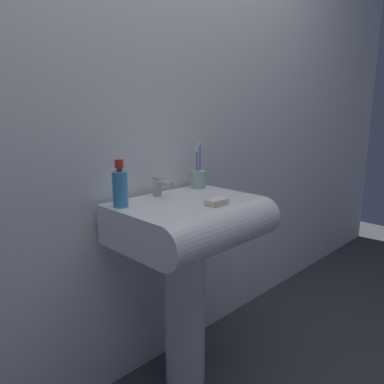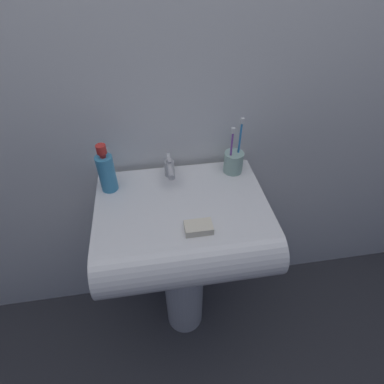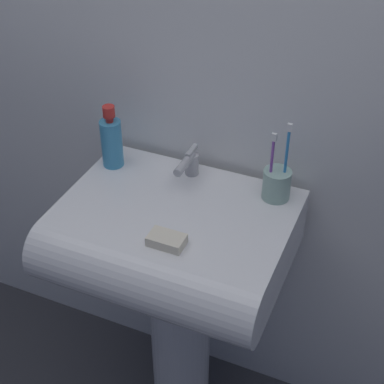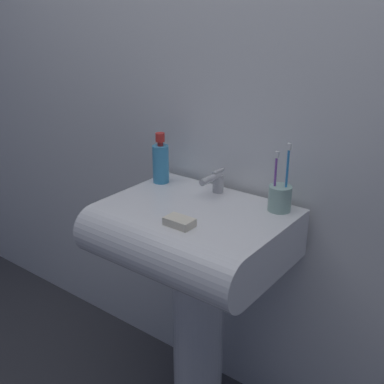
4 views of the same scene
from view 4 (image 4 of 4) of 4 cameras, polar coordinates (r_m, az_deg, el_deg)
wall_back at (r=1.59m, az=6.05°, el=13.19°), size 5.00×0.05×2.40m
sink_pedestal at (r=1.77m, az=0.71°, el=-16.66°), size 0.18×0.18×0.68m
sink_basin at (r=1.50m, az=-0.49°, el=-5.23°), size 0.57×0.46×0.16m
faucet at (r=1.60m, az=2.80°, el=1.28°), size 0.04×0.12×0.08m
toothbrush_cup at (r=1.49m, az=10.38°, el=-0.61°), size 0.07×0.07×0.22m
soap_bottle at (r=1.69m, az=-3.73°, el=3.56°), size 0.06×0.06×0.18m
bar_soap at (r=1.38m, az=-1.50°, el=-3.56°), size 0.08×0.05×0.02m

